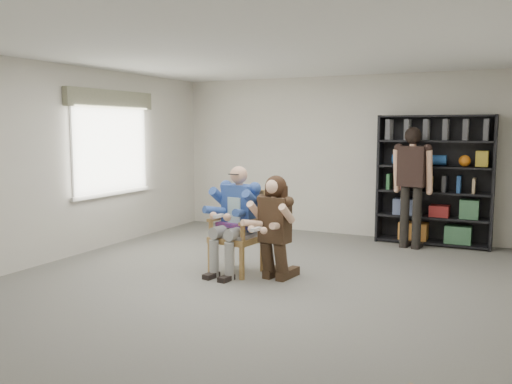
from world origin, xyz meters
The scene contains 8 objects.
room_shell centered at (0.00, 0.00, 1.40)m, with size 6.00×7.00×2.80m, color silver, non-canonical shape.
floor centered at (0.00, 0.00, 0.00)m, with size 6.00×7.00×0.01m, color slate.
window_left centered at (-2.95, 1.00, 1.63)m, with size 0.16×2.00×1.75m, color white, non-canonical shape.
armchair centered at (-0.36, 0.35, 0.54)m, with size 0.63×0.61×1.09m, color #A56D41, non-canonical shape.
seated_man centered at (-0.36, 0.35, 0.71)m, with size 0.61×0.85×1.42m, color navy, non-canonical shape.
kneeling_woman centered at (0.22, 0.23, 0.65)m, with size 0.54×0.87×1.30m, color #352518, non-canonical shape.
bookshelf centered at (1.70, 3.28, 1.05)m, with size 1.80×0.38×2.10m, color black, non-canonical shape.
standing_man centered at (1.42, 2.84, 0.95)m, with size 0.58×0.32×1.89m, color black, non-canonical shape.
Camera 1 is at (2.90, -5.79, 1.89)m, focal length 38.00 mm.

